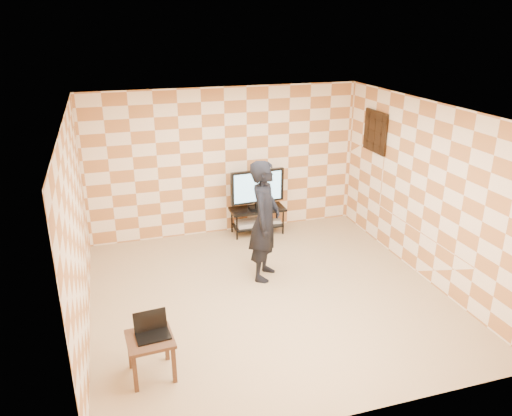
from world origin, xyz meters
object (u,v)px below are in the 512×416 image
(tv, at_px, (257,188))
(side_table, at_px, (150,344))
(tv_stand, at_px, (257,215))
(person, at_px, (265,221))

(tv, relative_size, side_table, 1.89)
(tv_stand, relative_size, side_table, 1.89)
(tv, distance_m, side_table, 4.20)
(tv_stand, distance_m, tv, 0.54)
(tv, xyz_separation_m, side_table, (-2.32, -3.46, -0.50))
(tv_stand, height_order, tv, tv)
(tv_stand, distance_m, person, 1.77)
(tv_stand, distance_m, side_table, 4.17)
(side_table, relative_size, person, 0.29)
(person, bearing_deg, tv, 17.96)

